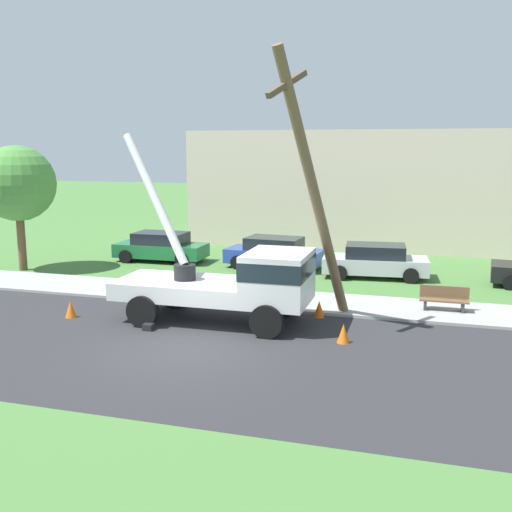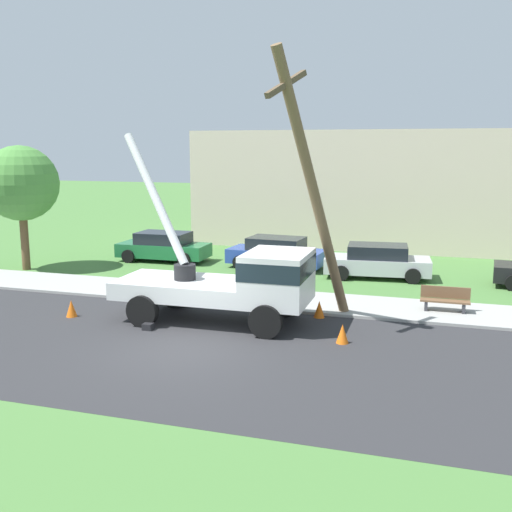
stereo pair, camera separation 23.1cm
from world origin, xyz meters
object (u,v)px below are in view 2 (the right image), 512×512
Objects in this scene: utility_truck at (238,280)px; parked_sedan_blue at (276,253)px; leaning_utility_pole at (313,190)px; parked_sedan_green at (164,247)px; parked_sedan_silver at (377,261)px; park_bench at (445,300)px; traffic_cone_ahead at (342,334)px; traffic_cone_behind at (71,308)px; roadside_tree_near at (21,184)px; traffic_cone_curbside at (319,309)px.

parked_sedan_blue is at bearing 97.37° from utility_truck.
leaning_utility_pole is 1.88× the size of parked_sedan_green.
park_bench is (2.75, -5.02, -0.25)m from parked_sedan_silver.
traffic_cone_ahead is 1.00× the size of traffic_cone_behind.
parked_sedan_green is (-10.34, 9.89, 0.43)m from traffic_cone_ahead.
parked_sedan_silver is at bearing -4.37° from parked_sedan_green.
roadside_tree_near is at bearing 136.78° from traffic_cone_behind.
parked_sedan_green reaches higher than traffic_cone_curbside.
leaning_utility_pole is 15.02m from roadside_tree_near.
utility_truck is 3.66m from leaning_utility_pole.
traffic_cone_curbside is 11.89m from parked_sedan_green.
park_bench is (3.93, 1.71, 0.18)m from traffic_cone_curbside.
traffic_cone_ahead is 4.95m from park_bench.
traffic_cone_ahead is at bearing -0.47° from traffic_cone_behind.
parked_sedan_silver is 0.81× the size of roadside_tree_near.
parked_sedan_blue is at bearing 115.12° from traffic_cone_ahead.
traffic_cone_ahead is 1.00× the size of traffic_cone_curbside.
park_bench reaches higher than traffic_cone_ahead.
leaning_utility_pole reaches higher than traffic_cone_curbside.
leaning_utility_pole reaches higher than parked_sedan_silver.
traffic_cone_ahead is at bearing -64.88° from parked_sedan_blue.
park_bench is at bearing 26.03° from utility_truck.
parked_sedan_silver reaches higher than traffic_cone_curbside.
traffic_cone_behind is 9.61m from roadside_tree_near.
park_bench is at bearing -23.89° from parked_sedan_green.
traffic_cone_curbside is 0.12× the size of parked_sedan_silver.
leaning_utility_pole is 14.86× the size of traffic_cone_curbside.
traffic_cone_behind is 9.93m from parked_sedan_green.
traffic_cone_behind is 12.40m from park_bench.
parked_sedan_blue is (-3.49, 7.51, 0.43)m from traffic_cone_curbside.
traffic_cone_curbside is 15.23m from roadside_tree_near.
leaning_utility_pole is at bearing 8.84° from utility_truck.
utility_truck reaches higher than traffic_cone_behind.
traffic_cone_ahead is 17.01m from roadside_tree_near.
traffic_cone_curbside is at bearing 115.62° from traffic_cone_ahead.
leaning_utility_pole is 4.09m from traffic_cone_curbside.
roadside_tree_near is at bearing 156.66° from utility_truck.
traffic_cone_curbside is (2.35, 1.35, -1.13)m from utility_truck.
roadside_tree_near is (-15.43, 6.17, 3.61)m from traffic_cone_ahead.
roadside_tree_near is at bearing 158.21° from traffic_cone_ahead.
park_bench is at bearing -38.00° from parked_sedan_blue.
traffic_cone_ahead is 0.12× the size of parked_sedan_silver.
utility_truck is 0.82× the size of leaning_utility_pole.
traffic_cone_curbside is 0.35× the size of park_bench.
parked_sedan_blue is (4.31, 9.80, 0.43)m from traffic_cone_behind.
traffic_cone_behind is 10.72m from parked_sedan_blue.
utility_truck is at bearing -153.97° from park_bench.
park_bench is (13.13, -5.81, -0.25)m from parked_sedan_green.
traffic_cone_behind is at bearing -43.22° from roadside_tree_near.
parked_sedan_silver is 2.84× the size of park_bench.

